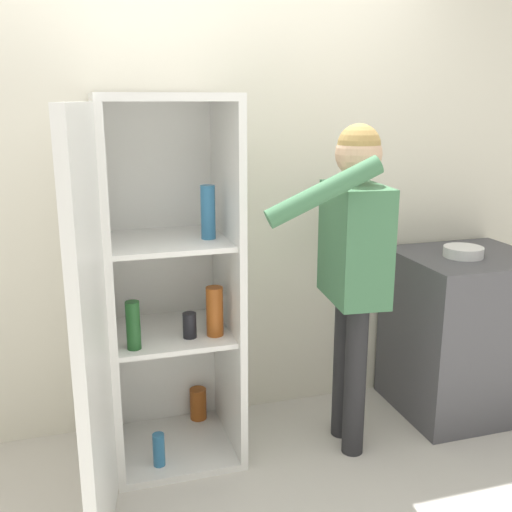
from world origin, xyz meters
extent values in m
cube|color=silver|center=(0.00, 0.98, 1.27)|extent=(7.00, 0.06, 2.55)
cube|color=white|center=(-0.22, 0.64, 0.02)|extent=(0.61, 0.58, 0.04)
cube|color=white|center=(-0.22, 0.64, 1.74)|extent=(0.61, 0.58, 0.04)
cube|color=white|center=(-0.22, 0.91, 0.88)|extent=(0.61, 0.03, 1.68)
cube|color=white|center=(-0.50, 0.64, 0.88)|extent=(0.03, 0.58, 1.68)
cube|color=white|center=(0.07, 0.64, 0.88)|extent=(0.04, 0.58, 1.68)
cube|color=white|center=(-0.22, 0.64, 0.63)|extent=(0.54, 0.51, 0.02)
cube|color=white|center=(-0.22, 0.64, 1.09)|extent=(0.54, 0.51, 0.02)
cube|color=white|center=(-0.59, 0.05, 0.88)|extent=(0.14, 0.61, 1.68)
cylinder|color=#9E4C19|center=(-0.02, 0.52, 0.76)|extent=(0.08, 0.08, 0.24)
cylinder|color=black|center=(-0.14, 0.53, 0.70)|extent=(0.06, 0.06, 0.12)
cylinder|color=teal|center=(-0.03, 0.59, 1.22)|extent=(0.07, 0.07, 0.25)
cylinder|color=#9E4C19|center=(-0.06, 0.84, 0.12)|extent=(0.09, 0.09, 0.17)
cylinder|color=#1E5123|center=(-0.41, 0.47, 0.75)|extent=(0.06, 0.06, 0.22)
cylinder|color=teal|center=(-0.32, 0.47, 0.12)|extent=(0.06, 0.06, 0.16)
cylinder|color=#262628|center=(0.64, 0.35, 0.39)|extent=(0.11, 0.11, 0.79)
cylinder|color=#262628|center=(0.65, 0.52, 0.39)|extent=(0.11, 0.11, 0.79)
cube|color=#3F724C|center=(0.64, 0.44, 1.07)|extent=(0.28, 0.44, 0.56)
sphere|color=#DBAD89|center=(0.64, 0.44, 1.49)|extent=(0.22, 0.22, 0.22)
sphere|color=#AD894C|center=(0.64, 0.44, 1.52)|extent=(0.20, 0.20, 0.20)
cylinder|color=#3F724C|center=(0.39, 0.23, 1.35)|extent=(0.52, 0.13, 0.30)
cylinder|color=#3F724C|center=(0.67, 0.67, 1.04)|extent=(0.08, 0.08, 0.52)
cube|color=#4C4C51|center=(1.42, 0.61, 0.45)|extent=(0.73, 0.65, 0.91)
cylinder|color=white|center=(1.36, 0.58, 0.94)|extent=(0.21, 0.21, 0.06)
camera|label=1|loc=(-0.61, -2.07, 1.73)|focal=42.00mm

